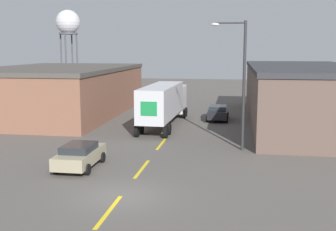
{
  "coord_description": "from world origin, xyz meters",
  "views": [
    {
      "loc": [
        5.35,
        -18.98,
        7.09
      ],
      "look_at": [
        0.55,
        11.15,
        2.23
      ],
      "focal_mm": 45.0,
      "sensor_mm": 36.0,
      "label": 1
    }
  ],
  "objects": [
    {
      "name": "ground_plane",
      "position": [
        0.0,
        0.0,
        0.0
      ],
      "size": [
        160.0,
        160.0,
        0.0
      ],
      "primitive_type": "plane",
      "color": "#56514C"
    },
    {
      "name": "warehouse_right",
      "position": [
        11.84,
        22.72,
        2.76
      ],
      "size": [
        10.13,
        26.82,
        5.52
      ],
      "color": "brown",
      "rests_on": "ground_plane"
    },
    {
      "name": "road_centerline",
      "position": [
        0.0,
        4.73,
        0.0
      ],
      "size": [
        0.2,
        17.28,
        0.01
      ],
      "color": "yellow",
      "rests_on": "ground_plane"
    },
    {
      "name": "water_tower",
      "position": [
        -25.43,
        56.57,
        11.62
      ],
      "size": [
        4.46,
        4.46,
        14.15
      ],
      "color": "#47474C",
      "rests_on": "ground_plane"
    },
    {
      "name": "street_lamp",
      "position": [
        5.72,
        10.45,
        5.13
      ],
      "size": [
        2.42,
        0.32,
        8.96
      ],
      "color": "#2D2D30",
      "rests_on": "ground_plane"
    },
    {
      "name": "parked_car_right_far",
      "position": [
        3.73,
        22.87,
        0.79
      ],
      "size": [
        2.12,
        4.39,
        1.47
      ],
      "color": "black",
      "rests_on": "ground_plane"
    },
    {
      "name": "warehouse_left",
      "position": [
        -13.65,
        24.2,
        2.57
      ],
      "size": [
        13.76,
        22.68,
        5.13
      ],
      "color": "brown",
      "rests_on": "ground_plane"
    },
    {
      "name": "parked_car_left_near",
      "position": [
        -3.73,
        4.37,
        0.79
      ],
      "size": [
        2.12,
        4.39,
        1.47
      ],
      "color": "tan",
      "rests_on": "ground_plane"
    },
    {
      "name": "semi_truck",
      "position": [
        -1.05,
        19.07,
        2.29
      ],
      "size": [
        2.98,
        12.98,
        3.86
      ],
      "rotation": [
        0.0,
        0.0,
        -0.03
      ],
      "color": "silver",
      "rests_on": "ground_plane"
    }
  ]
}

